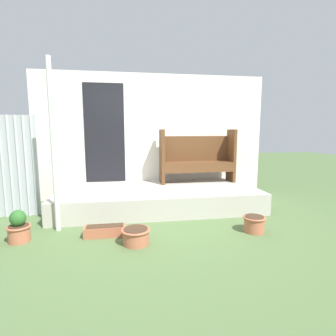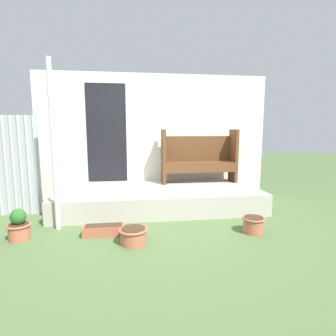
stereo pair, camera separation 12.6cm
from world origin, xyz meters
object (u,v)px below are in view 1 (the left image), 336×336
at_px(flower_pot_left, 19,228).
at_px(flower_pot_middle, 136,235).
at_px(flower_pot_right, 254,223).
at_px(support_post, 53,147).
at_px(planter_box_rect, 105,231).
at_px(bench, 197,156).

distance_m(flower_pot_left, flower_pot_middle, 1.52).
bearing_deg(flower_pot_right, support_post, 169.42).
relative_size(flower_pot_middle, planter_box_rect, 0.67).
relative_size(flower_pot_right, planter_box_rect, 0.58).
bearing_deg(flower_pot_left, flower_pot_right, -3.34).
distance_m(support_post, flower_pot_left, 1.15).
distance_m(support_post, planter_box_rect, 1.36).
bearing_deg(flower_pot_right, flower_pot_left, 176.66).
bearing_deg(flower_pot_right, bench, 99.42).
xyz_separation_m(flower_pot_left, flower_pot_right, (3.16, -0.18, -0.06)).
xyz_separation_m(support_post, flower_pot_middle, (1.09, -0.65, -1.09)).
bearing_deg(flower_pot_left, planter_box_rect, 0.19).
relative_size(support_post, planter_box_rect, 4.31).
relative_size(bench, flower_pot_middle, 4.11).
bearing_deg(support_post, bench, 29.77).
bearing_deg(flower_pot_middle, bench, 56.45).
bearing_deg(flower_pot_middle, support_post, 149.32).
relative_size(flower_pot_left, planter_box_rect, 0.75).
bearing_deg(support_post, flower_pot_middle, -30.68).
xyz_separation_m(flower_pot_left, flower_pot_middle, (1.49, -0.31, -0.07)).
relative_size(flower_pot_left, flower_pot_middle, 1.13).
height_order(flower_pot_left, flower_pot_right, flower_pot_left).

